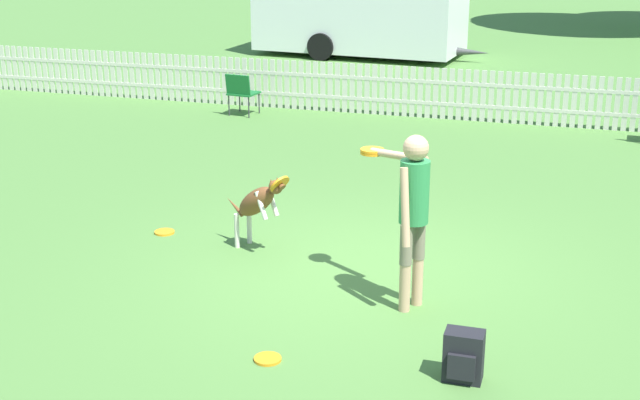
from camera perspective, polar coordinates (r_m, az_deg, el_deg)
name	(u,v)px	position (r m, az deg, el deg)	size (l,w,h in m)	color
ground_plane	(362,272)	(9.56, 2.71, -4.62)	(240.00, 240.00, 0.00)	#4C7A38
handler_person	(412,201)	(8.41, 5.88, -0.03)	(0.85, 0.98, 1.73)	tan
leaping_dog	(258,202)	(9.93, -3.99, -0.10)	(0.94, 0.57, 0.97)	brown
frisbee_near_handler	(164,232)	(10.80, -9.93, -2.04)	(0.24, 0.24, 0.02)	orange
frisbee_near_dog	(268,359)	(7.81, -3.37, -10.12)	(0.24, 0.24, 0.02)	orange
backpack_on_grass	(463,356)	(7.50, 9.17, -9.85)	(0.32, 0.25, 0.43)	black
picket_fence	(463,95)	(16.35, 9.15, 6.66)	(22.02, 0.04, 0.93)	beige
folding_chair_blue_left	(241,91)	(16.57, -5.05, 6.99)	(0.54, 0.56, 0.79)	#333338
equipment_trailer	(360,10)	(23.25, 2.58, 12.05)	(6.02, 2.64, 2.17)	white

